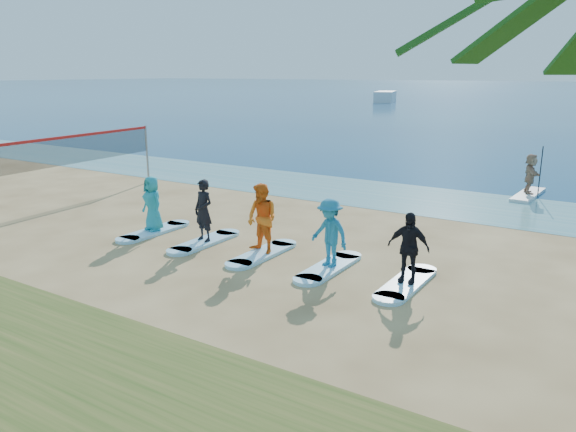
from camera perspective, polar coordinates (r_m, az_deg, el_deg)
The scene contains 16 objects.
ground at distance 13.66m, azimuth -5.98°, elevation -6.02°, with size 600.00×600.00×0.00m, color tan.
shallow_water at distance 22.50m, azimuth 10.85°, elevation 2.00°, with size 600.00×600.00×0.00m, color teal.
volleyball_net at distance 22.34m, azimuth -21.98°, elevation 6.07°, with size 0.78×9.06×2.50m.
paddleboard at distance 24.08m, azimuth 23.21°, elevation 2.02°, with size 0.70×3.00×0.12m, color silver.
paddleboarder at distance 23.93m, azimuth 23.40°, elevation 3.97°, with size 1.44×0.46×1.55m, color tan.
boat_offshore_a at distance 93.71m, azimuth 9.82°, elevation 11.33°, with size 2.84×7.19×1.72m, color silver.
surfboard_0 at distance 17.57m, azimuth -13.45°, elevation -1.52°, with size 0.70×2.20×0.09m, color #A4E4FF.
student_0 at distance 17.35m, azimuth -13.61°, elevation 1.25°, with size 0.81×0.53×1.65m, color teal.
surfboard_1 at distance 16.22m, azimuth -8.46°, elevation -2.60°, with size 0.70×2.20×0.09m, color #A4E4FF.
student_1 at distance 15.98m, azimuth -8.58°, elevation 0.57°, with size 0.64×0.42×1.76m, color black.
surfboard_2 at distance 15.03m, azimuth -2.61°, elevation -3.85°, with size 0.70×2.20×0.09m, color #A4E4FF.
student_2 at distance 14.75m, azimuth -2.65°, elevation -0.26°, with size 0.90×0.70×1.85m, color orange.
surfboard_3 at distance 14.02m, azimuth 4.18°, elevation -5.23°, with size 0.70×2.20×0.09m, color #A4E4FF.
student_3 at distance 13.75m, azimuth 4.25°, elevation -1.71°, with size 1.10×0.63×1.70m, color teal.
surfboard_4 at distance 13.25m, azimuth 11.92°, elevation -6.72°, with size 0.70×2.20×0.09m, color #A4E4FF.
student_4 at distance 12.97m, azimuth 12.12°, elevation -3.14°, with size 0.96×0.40×1.64m, color black.
Camera 1 is at (8.04, -9.97, 4.76)m, focal length 35.00 mm.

